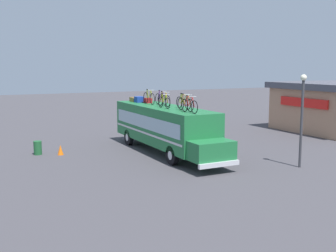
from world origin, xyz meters
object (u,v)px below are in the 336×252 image
(luggage_bag_3, at_px, (148,101))
(rooftop_bicycle_3, at_px, (164,100))
(luggage_bag_2, at_px, (139,100))
(rooftop_bicycle_2, at_px, (161,99))
(trash_bin, at_px, (38,148))
(rooftop_bicycle_6, at_px, (185,104))
(bus, at_px, (165,126))
(rooftop_bicycle_5, at_px, (183,102))
(rooftop_bicycle_1, at_px, (149,98))
(rooftop_bicycle_4, at_px, (164,102))
(rooftop_bicycle_7, at_px, (189,106))
(street_lamp, at_px, (302,111))
(traffic_cone, at_px, (60,150))
(luggage_bag_1, at_px, (134,99))

(luggage_bag_3, bearing_deg, rooftop_bicycle_3, -0.83)
(rooftop_bicycle_3, bearing_deg, luggage_bag_2, -174.56)
(rooftop_bicycle_2, height_order, trash_bin, rooftop_bicycle_2)
(rooftop_bicycle_6, bearing_deg, trash_bin, -128.13)
(bus, distance_m, rooftop_bicycle_5, 2.30)
(rooftop_bicycle_1, relative_size, rooftop_bicycle_6, 0.99)
(rooftop_bicycle_2, bearing_deg, rooftop_bicycle_1, -151.94)
(luggage_bag_3, distance_m, rooftop_bicycle_4, 3.64)
(rooftop_bicycle_3, bearing_deg, trash_bin, -109.56)
(bus, xyz_separation_m, rooftop_bicycle_2, (-1.31, 0.38, 1.60))
(rooftop_bicycle_2, bearing_deg, rooftop_bicycle_5, 0.78)
(rooftop_bicycle_2, bearing_deg, rooftop_bicycle_7, -7.93)
(rooftop_bicycle_4, relative_size, rooftop_bicycle_7, 0.92)
(rooftop_bicycle_7, bearing_deg, luggage_bag_3, 176.16)
(bus, xyz_separation_m, rooftop_bicycle_1, (-2.20, -0.10, 1.61))
(street_lamp, bearing_deg, rooftop_bicycle_6, -129.59)
(rooftop_bicycle_2, xyz_separation_m, traffic_cone, (-0.95, -6.41, -2.98))
(luggage_bag_1, relative_size, rooftop_bicycle_5, 0.44)
(rooftop_bicycle_6, relative_size, trash_bin, 2.15)
(rooftop_bicycle_4, xyz_separation_m, rooftop_bicycle_5, (0.91, 0.83, 0.02))
(luggage_bag_3, xyz_separation_m, rooftop_bicycle_6, (5.59, -0.19, 0.23))
(bus, bearing_deg, luggage_bag_3, 177.44)
(luggage_bag_1, xyz_separation_m, rooftop_bicycle_7, (7.95, 0.02, 0.24))
(luggage_bag_1, relative_size, rooftop_bicycle_4, 0.47)
(luggage_bag_2, distance_m, traffic_cone, 6.59)
(rooftop_bicycle_4, xyz_separation_m, street_lamp, (5.99, 5.19, -0.22))
(rooftop_bicycle_5, relative_size, traffic_cone, 2.85)
(luggage_bag_3, bearing_deg, rooftop_bicycle_2, 8.91)
(rooftop_bicycle_7, xyz_separation_m, trash_bin, (-6.54, -6.96, -2.87))
(luggage_bag_1, bearing_deg, bus, 4.25)
(luggage_bag_3, distance_m, street_lamp, 10.66)
(luggage_bag_3, bearing_deg, rooftop_bicycle_4, -8.55)
(rooftop_bicycle_6, relative_size, traffic_cone, 2.98)
(bus, relative_size, rooftop_bicycle_2, 6.40)
(bus, distance_m, street_lamp, 8.34)
(luggage_bag_3, relative_size, rooftop_bicycle_7, 0.28)
(rooftop_bicycle_6, bearing_deg, luggage_bag_2, -178.55)
(bus, xyz_separation_m, luggage_bag_2, (-3.58, -0.22, 1.40))
(rooftop_bicycle_2, bearing_deg, bus, -16.09)
(rooftop_bicycle_6, bearing_deg, rooftop_bicycle_7, -15.60)
(rooftop_bicycle_1, distance_m, rooftop_bicycle_2, 1.01)
(bus, xyz_separation_m, rooftop_bicycle_3, (-0.34, 0.09, 1.59))
(rooftop_bicycle_7, bearing_deg, rooftop_bicycle_4, -177.89)
(rooftop_bicycle_2, xyz_separation_m, rooftop_bicycle_7, (4.90, -0.68, -0.00))
(rooftop_bicycle_2, distance_m, trash_bin, 8.32)
(bus, bearing_deg, rooftop_bicycle_2, 163.91)
(rooftop_bicycle_4, bearing_deg, luggage_bag_3, 171.45)
(rooftop_bicycle_4, height_order, rooftop_bicycle_7, rooftop_bicycle_7)
(luggage_bag_1, bearing_deg, rooftop_bicycle_5, 7.07)
(luggage_bag_3, distance_m, rooftop_bicycle_7, 6.50)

